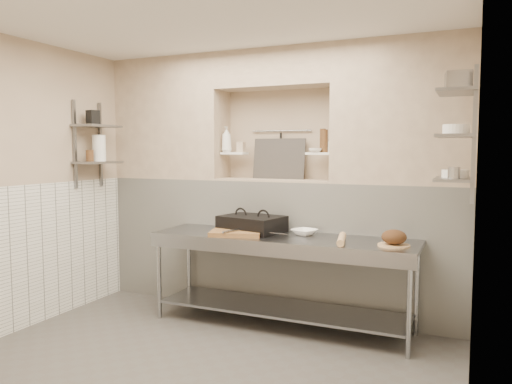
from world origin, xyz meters
The scene contains 48 objects.
floor centered at (0.00, 0.00, -0.05)m, with size 4.00×3.90×0.10m, color #4B4642.
ceiling centered at (0.00, 0.00, 2.85)m, with size 4.00×3.90×0.10m, color silver.
wall_left centered at (-2.05, 0.00, 1.40)m, with size 0.10×3.90×2.80m, color tan.
wall_right centered at (2.05, 0.00, 1.40)m, with size 0.10×3.90×2.80m, color tan.
wall_back centered at (0.00, 2.00, 1.40)m, with size 4.00×0.10×2.80m, color tan.
backwall_lower centered at (0.00, 1.75, 0.70)m, with size 4.00×0.40×1.40m, color white.
alcove_sill centered at (0.00, 1.75, 1.41)m, with size 1.30×0.40×0.02m, color tan.
backwall_pillar_left centered at (-1.33, 1.75, 2.10)m, with size 1.35×0.40×1.40m, color tan.
backwall_pillar_right centered at (1.33, 1.75, 2.10)m, with size 1.35×0.40×1.40m, color tan.
backwall_header centered at (0.00, 1.75, 2.60)m, with size 1.30×0.40×0.40m, color tan.
wainscot_left centered at (-1.99, 0.00, 0.70)m, with size 0.02×3.90×1.40m, color white.
wainscot_right centered at (1.99, 0.00, 0.70)m, with size 0.02×3.90×1.40m, color white.
alcove_shelf_left centered at (-0.50, 1.75, 1.70)m, with size 0.28×0.16×0.03m, color white.
alcove_shelf_right centered at (0.50, 1.75, 1.70)m, with size 0.28×0.16×0.03m, color white.
utensil_rail centered at (0.00, 1.92, 1.95)m, with size 0.02×0.02×0.70m, color gray.
hanging_steel centered at (0.00, 1.90, 1.78)m, with size 0.02×0.02×0.30m, color black.
splash_panel centered at (0.00, 1.85, 1.64)m, with size 0.60×0.02×0.45m, color #383330.
shelf_rail_left_a centered at (-1.98, 1.25, 1.80)m, with size 0.03×0.03×0.95m, color slate.
shelf_rail_left_b centered at (-1.98, 0.85, 1.80)m, with size 0.03×0.03×0.95m, color slate.
wall_shelf_left_lower centered at (-1.84, 1.05, 1.60)m, with size 0.30×0.50×0.03m, color slate.
wall_shelf_left_upper centered at (-1.84, 1.05, 2.00)m, with size 0.30×0.50×0.03m, color slate.
shelf_rail_right_a centered at (1.98, 1.25, 1.85)m, with size 0.03×0.03×1.05m, color slate.
shelf_rail_right_b centered at (1.98, 0.85, 1.85)m, with size 0.03×0.03×1.05m, color slate.
wall_shelf_right_lower centered at (1.84, 1.05, 1.50)m, with size 0.30×0.50×0.03m, color slate.
wall_shelf_right_mid centered at (1.84, 1.05, 1.85)m, with size 0.30×0.50×0.03m, color slate.
wall_shelf_right_upper centered at (1.84, 1.05, 2.20)m, with size 0.30×0.50×0.03m, color slate.
prep_table centered at (0.29, 1.18, 0.64)m, with size 2.60×0.70×0.90m.
panini_press centered at (-0.08, 1.31, 0.98)m, with size 0.69×0.56×0.17m.
cutting_board centered at (-0.15, 1.08, 0.92)m, with size 0.50×0.35×0.04m, color olive.
knife_blade centered at (0.27, 1.08, 0.95)m, with size 0.25×0.03×0.01m, color gray.
tongs centered at (-0.15, 0.99, 0.96)m, with size 0.02×0.02×0.25m, color gray.
mixing_bowl centered at (0.47, 1.35, 0.93)m, with size 0.24×0.24×0.06m, color white.
rolling_pin centered at (0.91, 1.09, 0.93)m, with size 0.07×0.07×0.44m, color tan.
bread_board centered at (1.36, 1.12, 0.91)m, with size 0.28×0.28×0.02m, color tan.
bread_loaf centered at (1.36, 1.12, 0.98)m, with size 0.22×0.22×0.13m, color #4C2D19.
bottle_soap centered at (-0.58, 1.71, 1.86)m, with size 0.11×0.11×0.29m, color white.
jar_alcove centered at (-0.43, 1.77, 1.77)m, with size 0.08×0.08×0.12m, color tan.
bowl_alcove centered at (0.46, 1.71, 1.73)m, with size 0.14×0.14×0.04m, color white.
condiment_a centered at (0.55, 1.75, 1.83)m, with size 0.06×0.06×0.23m, color #4A2F19.
condiment_b centered at (0.52, 1.78, 1.84)m, with size 0.06×0.06×0.25m, color #4A2F19.
condiment_c centered at (0.61, 1.78, 1.77)m, with size 0.07×0.07×0.11m, color white.
jug_left centered at (-1.84, 1.07, 1.76)m, with size 0.14×0.14×0.29m, color white.
jar_left centered at (-1.84, 0.93, 1.68)m, with size 0.08×0.08×0.13m, color #4A2F19.
box_left_upper centered at (-1.84, 0.99, 2.09)m, with size 0.11×0.11×0.16m, color black.
bowl_right centered at (1.84, 1.10, 1.54)m, with size 0.21×0.21×0.06m, color white.
canister_right centered at (1.84, 0.88, 1.56)m, with size 0.09×0.09×0.09m, color gray.
bowl_right_mid centered at (1.84, 1.01, 1.90)m, with size 0.21×0.21×0.08m, color white.
basket_right centered at (1.84, 1.13, 2.29)m, with size 0.20×0.24×0.15m, color gray.
Camera 1 is at (2.01, -3.29, 1.74)m, focal length 35.00 mm.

